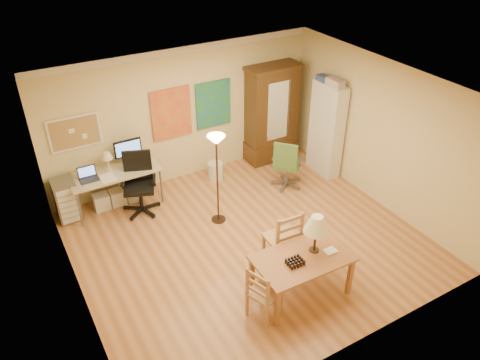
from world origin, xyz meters
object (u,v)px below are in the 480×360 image
office_chair_green (286,174)px  bookshelf (326,130)px  computer_desk (117,184)px  office_chair_black (141,196)px  armoire (272,120)px  dining_table (308,248)px

office_chair_green → bookshelf: bookshelf is taller
computer_desk → office_chair_black: computer_desk is taller
armoire → office_chair_black: bearing=-171.4°
computer_desk → office_chair_green: size_ratio=1.55×
office_chair_green → computer_desk: bearing=161.1°
computer_desk → office_chair_green: 3.26m
computer_desk → armoire: size_ratio=0.77×
armoire → bookshelf: (0.65, -1.02, 0.05)m
computer_desk → bookshelf: 4.23m
office_chair_black → armoire: armoire is taller
computer_desk → armoire: 3.48m
office_chair_green → armoire: bearing=72.2°
dining_table → computer_desk: bearing=115.6°
office_chair_black → armoire: 3.24m
dining_table → armoire: armoire is taller
office_chair_black → bookshelf: (3.80, -0.55, 0.66)m
computer_desk → office_chair_black: 0.51m
office_chair_green → dining_table: bearing=-119.2°
office_chair_green → armoire: size_ratio=0.50×
dining_table → office_chair_black: (-1.40, 3.15, -0.51)m
dining_table → bookshelf: 3.54m
office_chair_black → office_chair_green: size_ratio=1.09×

